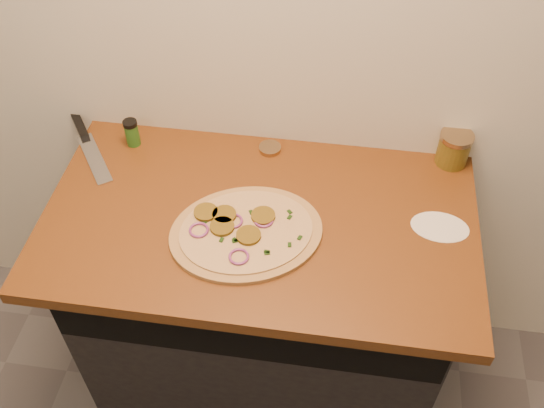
% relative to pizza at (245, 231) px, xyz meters
% --- Properties ---
extents(cabinet, '(1.10, 0.60, 0.86)m').
position_rel_pizza_xyz_m(cabinet, '(0.03, 0.10, -0.48)').
color(cabinet, black).
rests_on(cabinet, ground).
extents(countertop, '(1.20, 0.70, 0.04)m').
position_rel_pizza_xyz_m(countertop, '(0.03, 0.07, -0.03)').
color(countertop, brown).
rests_on(countertop, cabinet).
extents(pizza, '(0.52, 0.52, 0.03)m').
position_rel_pizza_xyz_m(pizza, '(0.00, 0.00, 0.00)').
color(pizza, tan).
rests_on(pizza, countertop).
extents(chefs_knife, '(0.23, 0.30, 0.02)m').
position_rel_pizza_xyz_m(chefs_knife, '(-0.55, 0.29, -0.00)').
color(chefs_knife, '#B7BAC1').
rests_on(chefs_knife, countertop).
extents(mason_jar_lid, '(0.08, 0.08, 0.01)m').
position_rel_pizza_xyz_m(mason_jar_lid, '(0.02, 0.34, -0.00)').
color(mason_jar_lid, '#9E815B').
rests_on(mason_jar_lid, countertop).
extents(salsa_jar, '(0.10, 0.10, 0.11)m').
position_rel_pizza_xyz_m(salsa_jar, '(0.56, 0.37, 0.04)').
color(salsa_jar, maroon).
rests_on(salsa_jar, countertop).
extents(spice_shaker, '(0.04, 0.04, 0.09)m').
position_rel_pizza_xyz_m(spice_shaker, '(-0.40, 0.31, 0.03)').
color(spice_shaker, '#285F1E').
rests_on(spice_shaker, countertop).
extents(flour_spill, '(0.17, 0.17, 0.00)m').
position_rel_pizza_xyz_m(flour_spill, '(0.52, 0.10, -0.01)').
color(flour_spill, silver).
rests_on(flour_spill, countertop).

